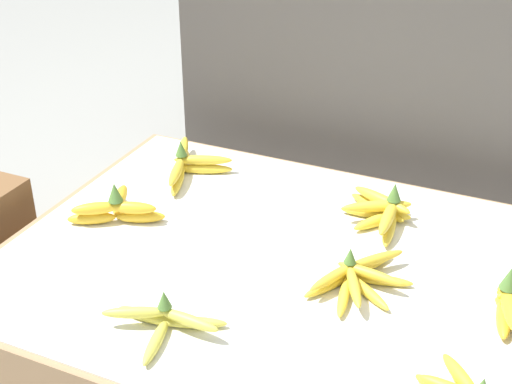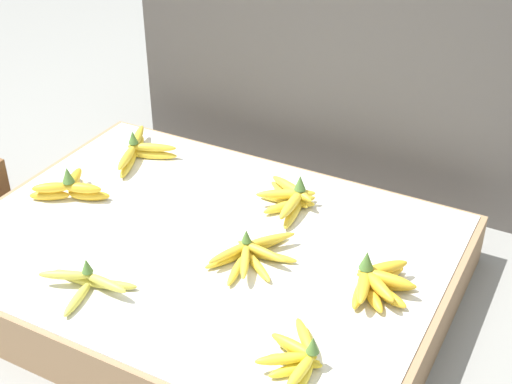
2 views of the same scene
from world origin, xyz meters
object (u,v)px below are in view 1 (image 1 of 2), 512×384
object	(u,v)px
banana_bunch_middle_left	(117,207)
banana_bunch_middle_midright	(358,278)
banana_bunch_front_midleft	(164,321)
banana_bunch_back_midright	(382,212)
banana_bunch_back_left	(188,164)

from	to	relation	value
banana_bunch_middle_left	banana_bunch_middle_midright	bearing A→B (deg)	-2.12
banana_bunch_middle_left	banana_bunch_front_midleft	bearing A→B (deg)	-44.53
banana_bunch_middle_left	banana_bunch_back_midright	world-z (taller)	banana_bunch_middle_left
banana_bunch_back_midright	banana_bunch_back_left	bearing A→B (deg)	177.00
banana_bunch_front_midleft	banana_bunch_back_left	xyz separation A→B (m)	(-0.27, 0.58, 0.00)
banana_bunch_middle_left	banana_bunch_back_left	size ratio (longest dim) A/B	0.78
banana_bunch_middle_left	banana_bunch_back_midright	distance (m)	0.63
banana_bunch_front_midleft	banana_bunch_back_midright	world-z (taller)	banana_bunch_back_midright
banana_bunch_middle_midright	banana_bunch_back_left	bearing A→B (deg)	152.05
banana_bunch_front_midleft	banana_bunch_middle_left	world-z (taller)	banana_bunch_middle_left
banana_bunch_front_midleft	banana_bunch_middle_left	distance (m)	0.44
banana_bunch_middle_midright	banana_bunch_front_midleft	bearing A→B (deg)	-135.76
banana_bunch_front_midleft	banana_bunch_back_midright	size ratio (longest dim) A/B	1.09
banana_bunch_back_left	banana_bunch_middle_left	bearing A→B (deg)	-97.86
banana_bunch_front_midleft	banana_bunch_back_midright	xyz separation A→B (m)	(0.27, 0.55, 0.00)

